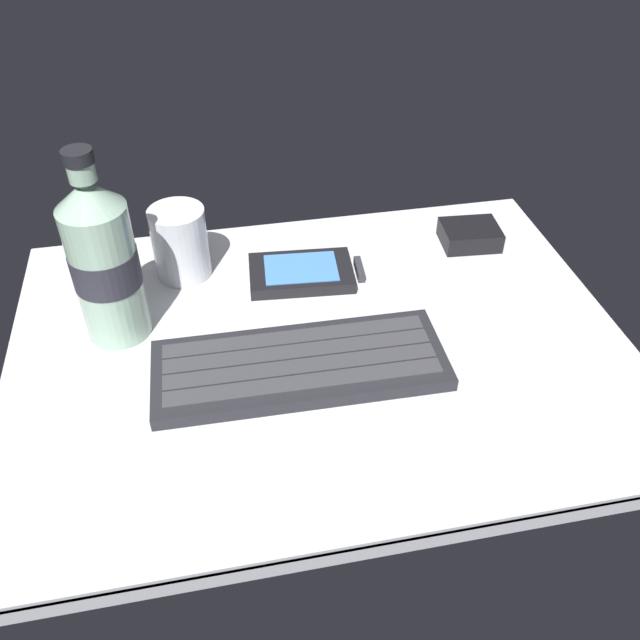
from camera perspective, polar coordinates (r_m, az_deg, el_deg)
ground_plane at (r=70.81cm, az=0.04°, el=-2.59°), size 64.00×48.00×2.80cm
keyboard at (r=66.67cm, az=-1.71°, el=-3.80°), size 29.18×11.48×1.70cm
handheld_device at (r=78.75cm, az=-1.15°, el=4.08°), size 13.23×8.56×1.50cm
juice_cup at (r=79.28cm, az=-11.75°, el=6.22°), size 6.40×6.40×8.50cm
water_bottle at (r=69.51cm, az=-17.88°, el=4.79°), size 6.73×6.73×20.80cm
charger_block at (r=86.51cm, az=12.61°, el=7.06°), size 7.41×6.13×2.40cm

